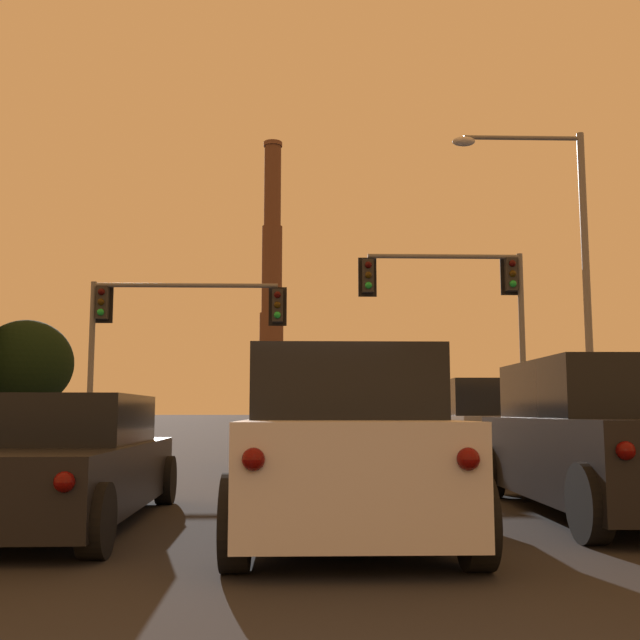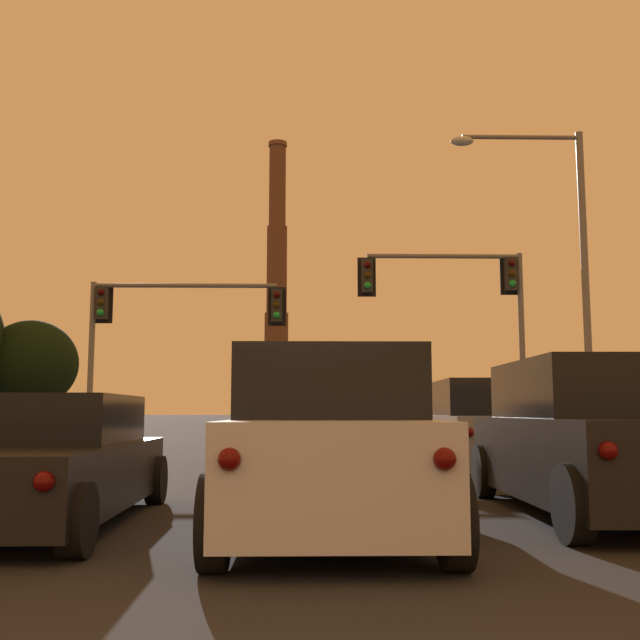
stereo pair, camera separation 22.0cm
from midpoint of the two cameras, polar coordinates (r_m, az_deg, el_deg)
name	(u,v)px [view 1 (the left image)]	position (r m, az deg, el deg)	size (l,w,h in m)	color
suv_right_lane_front	(489,429)	(15.44, 12.33, -8.10)	(2.22, 4.95, 1.86)	gray
suv_right_lane_second	(606,440)	(9.74, 20.33, -8.56)	(2.19, 4.94, 1.86)	black
suv_center_lane_second	(342,444)	(7.95, 0.89, -9.43)	(2.10, 4.91, 1.86)	silver
sedan_left_lane_second	(60,463)	(8.92, -19.87, -10.24)	(2.08, 4.74, 1.43)	black
sedan_center_lane_front	(299,438)	(16.76, -2.01, -8.94)	(2.00, 4.71, 1.43)	silver
traffic_light_overhead_left	(160,320)	(24.12, -12.32, -0.01)	(6.30, 0.50, 5.32)	slate
traffic_light_far_right	(382,376)	(57.05, 4.60, -4.29)	(0.78, 0.50, 5.98)	slate
traffic_light_overhead_right	(468,299)	(23.79, 10.95, 1.55)	(5.29, 0.50, 6.19)	slate
street_lamp	(564,254)	(21.51, 17.84, 4.80)	(3.69, 0.36, 8.95)	slate
smokestack	(272,308)	(119.89, -3.76, 0.94)	(6.07, 6.07, 45.26)	#523427
treeline_center_right	(26,364)	(76.73, -21.56, -3.11)	(8.83, 7.95, 9.99)	black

